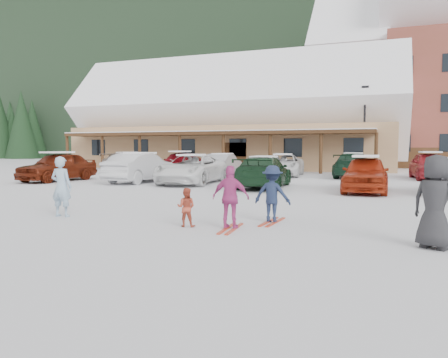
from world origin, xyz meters
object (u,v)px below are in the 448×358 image
at_px(adult_skier, 61,187).
at_px(child_navy, 272,194).
at_px(toddler_red, 186,207).
at_px(parked_car_3, 264,172).
at_px(child_magenta, 231,197).
at_px(parked_car_8, 180,163).
at_px(parked_car_4, 366,174).
at_px(bystander_dark, 435,202).
at_px(day_lodge, 232,124).
at_px(parked_car_9, 223,165).
at_px(parked_car_11, 353,165).
at_px(parked_car_7, 127,163).
at_px(parked_car_1, 141,168).
at_px(parked_car_10, 283,165).
at_px(lamp_post, 364,124).
at_px(parked_car_2, 192,169).
at_px(parked_car_12, 430,166).
at_px(parked_car_0, 58,167).

height_order(adult_skier, child_navy, adult_skier).
distance_m(toddler_red, parked_car_3, 10.13).
bearing_deg(child_navy, child_magenta, 64.38).
bearing_deg(adult_skier, toddler_red, 171.52).
height_order(child_magenta, parked_car_8, parked_car_8).
bearing_deg(parked_car_4, bystander_dark, -80.79).
distance_m(toddler_red, child_navy, 2.14).
bearing_deg(day_lodge, parked_car_9, -73.63).
bearing_deg(parked_car_8, parked_car_11, 2.48).
height_order(day_lodge, parked_car_7, day_lodge).
distance_m(parked_car_1, parked_car_10, 9.49).
bearing_deg(parked_car_11, lamp_post, -91.57).
bearing_deg(child_navy, parked_car_4, -98.47).
relative_size(toddler_red, parked_car_10, 0.18).
distance_m(bystander_dark, parked_car_2, 15.11).
bearing_deg(parked_car_4, parked_car_12, 70.36).
bearing_deg(toddler_red, parked_car_8, -72.66).
relative_size(parked_car_1, parked_car_2, 0.89).
bearing_deg(parked_car_0, parked_car_8, 67.66).
distance_m(adult_skier, toddler_red, 3.74).
height_order(child_navy, parked_car_11, parked_car_11).
bearing_deg(parked_car_1, parked_car_4, 177.13).
bearing_deg(parked_car_0, lamp_post, 48.77).
bearing_deg(parked_car_9, parked_car_4, 137.43).
bearing_deg(child_magenta, parked_car_12, -111.51).
bearing_deg(parked_car_12, child_navy, -111.02).
distance_m(parked_car_1, parked_car_9, 6.95).
distance_m(bystander_dark, parked_car_8, 22.41).
bearing_deg(day_lodge, parked_car_11, -42.13).
bearing_deg(toddler_red, bystander_dark, 166.07).
xyz_separation_m(parked_car_7, parked_car_11, (15.50, 0.63, 0.00)).
height_order(day_lodge, lamp_post, day_lodge).
relative_size(toddler_red, parked_car_9, 0.21).
height_order(lamp_post, parked_car_7, lamp_post).
bearing_deg(parked_car_8, parked_car_9, -0.87).
bearing_deg(child_magenta, parked_car_9, -73.40).
bearing_deg(parked_car_3, parked_car_9, -60.64).
bearing_deg(parked_car_2, parked_car_1, 179.63).
distance_m(parked_car_4, parked_car_10, 10.06).
bearing_deg(parked_car_1, parked_car_11, -140.75).
relative_size(parked_car_7, parked_car_12, 1.10).
distance_m(parked_car_0, parked_car_11, 17.05).
distance_m(parked_car_0, parked_car_8, 8.24).
xyz_separation_m(day_lodge, lamp_post, (11.68, -4.11, -0.40)).
bearing_deg(child_magenta, parked_car_2, -65.85).
bearing_deg(adult_skier, child_navy, -174.65).
relative_size(parked_car_11, parked_car_12, 1.10).
height_order(child_navy, parked_car_3, parked_car_3).
relative_size(parked_car_0, parked_car_8, 1.00).
height_order(lamp_post, parked_car_8, lamp_post).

